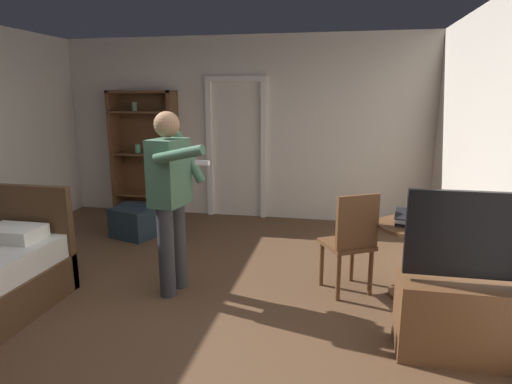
# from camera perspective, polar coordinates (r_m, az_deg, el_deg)

# --- Properties ---
(ground_plane) EXTENTS (7.06, 7.06, 0.00)m
(ground_plane) POSITION_cam_1_polar(r_m,az_deg,el_deg) (3.94, -12.89, -15.74)
(ground_plane) COLOR brown
(wall_back) EXTENTS (5.80, 0.12, 2.71)m
(wall_back) POSITION_cam_1_polar(r_m,az_deg,el_deg) (6.60, -1.87, 8.42)
(wall_back) COLOR silver
(wall_back) RESTS_ON ground_plane
(doorway_frame) EXTENTS (0.93, 0.08, 2.13)m
(doorway_frame) POSITION_cam_1_polar(r_m,az_deg,el_deg) (6.55, -2.65, 7.21)
(doorway_frame) COLOR white
(doorway_frame) RESTS_ON ground_plane
(bookshelf) EXTENTS (1.03, 0.32, 1.93)m
(bookshelf) POSITION_cam_1_polar(r_m,az_deg,el_deg) (6.91, -14.50, 5.65)
(bookshelf) COLOR brown
(bookshelf) RESTS_ON ground_plane
(tv_flatscreen) EXTENTS (1.08, 0.40, 1.23)m
(tv_flatscreen) POSITION_cam_1_polar(r_m,az_deg,el_deg) (3.52, 27.26, -13.80)
(tv_flatscreen) COLOR brown
(tv_flatscreen) RESTS_ON ground_plane
(side_table) EXTENTS (0.71, 0.71, 0.70)m
(side_table) POSITION_cam_1_polar(r_m,az_deg,el_deg) (4.26, 20.41, -6.97)
(side_table) COLOR brown
(side_table) RESTS_ON ground_plane
(laptop) EXTENTS (0.38, 0.38, 0.16)m
(laptop) POSITION_cam_1_polar(r_m,az_deg,el_deg) (4.13, 20.27, -3.56)
(laptop) COLOR black
(laptop) RESTS_ON side_table
(bottle_on_table) EXTENTS (0.06, 0.06, 0.25)m
(bottle_on_table) POSITION_cam_1_polar(r_m,az_deg,el_deg) (4.12, 22.86, -3.08)
(bottle_on_table) COLOR #2A312F
(bottle_on_table) RESTS_ON side_table
(wooden_chair) EXTENTS (0.57, 0.57, 0.99)m
(wooden_chair) POSITION_cam_1_polar(r_m,az_deg,el_deg) (4.11, 12.53, -6.16)
(wooden_chair) COLOR brown
(wooden_chair) RESTS_ON ground_plane
(person_blue_shirt) EXTENTS (0.65, 0.61, 1.72)m
(person_blue_shirt) POSITION_cam_1_polar(r_m,az_deg,el_deg) (4.03, -11.24, 0.03)
(person_blue_shirt) COLOR #333338
(person_blue_shirt) RESTS_ON ground_plane
(suitcase_dark) EXTENTS (0.61, 0.51, 0.40)m
(suitcase_dark) POSITION_cam_1_polar(r_m,az_deg,el_deg) (5.93, -16.08, -3.98)
(suitcase_dark) COLOR #1E2D38
(suitcase_dark) RESTS_ON ground_plane
(suitcase_small) EXTENTS (0.58, 0.32, 0.35)m
(suitcase_small) POSITION_cam_1_polar(r_m,az_deg,el_deg) (6.35, -15.23, -3.05)
(suitcase_small) COLOR #1E2D38
(suitcase_small) RESTS_ON ground_plane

